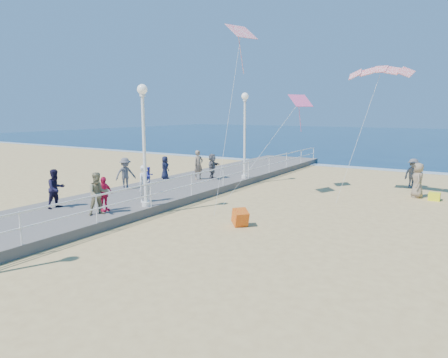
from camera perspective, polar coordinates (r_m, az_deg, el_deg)
The scene contains 23 objects.
ground at distance 15.24m, azimuth 4.03°, elevation -7.85°, with size 160.00×160.00×0.00m, color #D7B771.
ocean at distance 78.29m, azimuth 27.07°, elevation 5.21°, with size 160.00×90.00×0.05m, color #0B2747.
surf_line at distance 34.35m, azimuth 20.31°, elevation 1.41°, with size 160.00×1.20×0.04m, color silver.
boardwalk at distance 19.71m, azimuth -15.63°, elevation -3.56°, with size 5.00×44.00×0.40m, color slate.
railing at distance 17.79m, azimuth -10.44°, elevation -1.30°, with size 0.05×42.00×0.55m.
lamp_post_mid at distance 17.70m, azimuth -11.40°, elevation 6.49°, with size 0.44×0.44×5.32m.
lamp_post_far at distance 25.02m, azimuth 2.98°, elevation 7.51°, with size 0.44×0.44×5.32m.
woman_holding_toddler at distance 18.84m, azimuth -11.25°, elevation -0.67°, with size 0.63×0.41×1.73m, color silver.
toddler_held at distance 18.78m, azimuth -10.64°, elevation 0.50°, with size 0.39×0.30×0.80m, color #2E33AE.
spectator_1 at distance 17.01m, azimuth -17.53°, elevation -2.01°, with size 0.85×0.66×1.75m, color gray.
spectator_2 at distance 22.11m, azimuth -13.90°, elevation 0.73°, with size 1.12×0.64×1.73m, color #5A595F.
spectator_3 at distance 17.58m, azimuth -16.83°, elevation -2.06°, with size 0.86×0.36×1.47m, color #D91B4F.
spectator_4 at distance 25.22m, azimuth -8.44°, elevation 1.63°, with size 0.70×0.46×1.43m, color #181B35.
spectator_5 at distance 24.91m, azimuth -1.68°, elevation 1.82°, with size 1.48×0.47×1.60m, color slate.
spectator_6 at distance 24.76m, azimuth -3.68°, elevation 2.02°, with size 0.66×0.43×1.82m, color gray.
spectator_7 at distance 18.86m, azimuth -22.88°, elevation -1.27°, with size 0.83×0.65×1.71m, color #191631.
beach_walker_a at distance 26.56m, azimuth 25.37°, elevation 0.73°, with size 1.16×0.67×1.79m, color #555459.
beach_walker_c at distance 23.70m, azimuth 25.95°, elevation -0.17°, with size 0.92×0.60×1.88m, color gray.
box_kite at distance 16.12m, azimuth 2.34°, elevation -5.74°, with size 0.55×0.55×0.60m, color red.
beach_chair_left at distance 23.52m, azimuth 27.83°, elevation -2.22°, with size 0.55×0.55×0.40m, color #FBFF1A.
kite_parafoil at distance 22.50m, azimuth 21.42°, elevation 14.39°, with size 3.21×0.90×0.30m, color red, non-canonical shape.
kite_diamond_pink at distance 23.35m, azimuth 10.87°, elevation 10.95°, with size 1.13×1.13×0.02m, color #E1528E.
kite_diamond_redwhite at distance 20.14m, azimuth 2.49°, elevation 20.30°, with size 1.23×1.23×0.02m, color red.
Camera 1 is at (6.78, -12.87, 4.56)m, focal length 32.00 mm.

